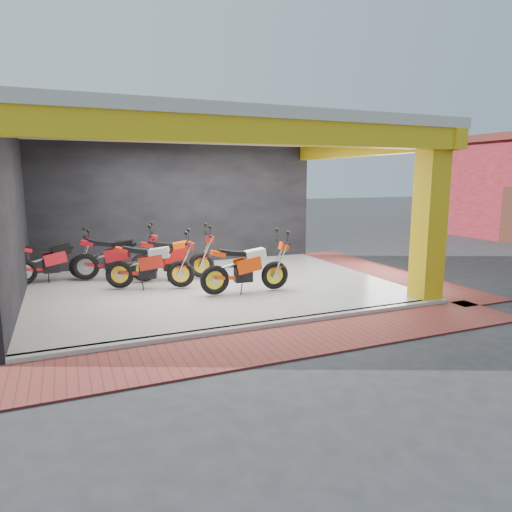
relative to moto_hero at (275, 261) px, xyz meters
The scene contains 16 objects.
ground 1.64m from the moto_hero, 137.94° to the right, with size 80.00×80.00×0.00m, color #2D2D30.
showroom_floor 1.65m from the moto_hero, 136.90° to the left, with size 8.00×6.00×0.10m, color silver.
showroom_ceiling 3.22m from the moto_hero, 136.90° to the left, with size 8.40×6.40×0.20m, color beige.
back_wall 4.38m from the moto_hero, 104.80° to the left, with size 8.20×0.20×3.50m, color black.
left_wall 5.38m from the moto_hero, 168.90° to the left, with size 0.20×6.20×3.50m, color black.
corner_column 3.33m from the moto_hero, 33.05° to the right, with size 0.50×0.50×3.50m, color gold.
header_beam_front 3.41m from the moto_hero, 118.77° to the right, with size 8.40×0.30×0.40m, color gold.
header_beam_right 4.00m from the moto_hero, 19.27° to the left, with size 0.30×6.40×0.40m, color gold.
floor_kerb 2.38m from the moto_hero, 118.52° to the right, with size 8.00×0.20×0.10m, color silver.
paver_front 3.08m from the moto_hero, 111.36° to the right, with size 9.00×1.40×0.03m, color #963231.
paver_right 3.92m from the moto_hero, 15.34° to the left, with size 1.40×7.00×0.03m, color #963231.
moto_hero is the anchor object (origin of this frame).
moto_row_a 2.11m from the moto_hero, 152.48° to the left, with size 2.09×0.77×1.27m, color red, non-canonical shape.
moto_row_b 3.33m from the moto_hero, 137.38° to the left, with size 2.16×0.80×1.32m, color #B2131B, non-canonical shape.
moto_row_c 2.11m from the moto_hero, 123.40° to the left, with size 2.12×0.78×1.29m, color #AC1512, non-canonical shape.
moto_row_d 4.84m from the moto_hero, 143.50° to the left, with size 1.96×0.73×1.20m, color red, non-canonical shape.
Camera 1 is at (-3.13, -7.92, 2.58)m, focal length 32.00 mm.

